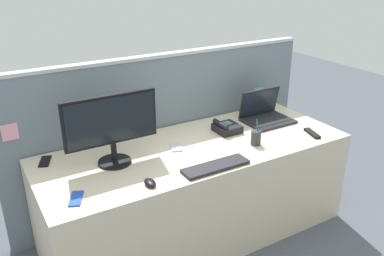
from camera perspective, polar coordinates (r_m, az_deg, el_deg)
name	(u,v)px	position (r m, az deg, el deg)	size (l,w,h in m)	color
ground_plane	(195,231)	(3.17, 0.47, -14.13)	(10.00, 10.00, 0.00)	#4C515B
desk	(196,191)	(2.97, 0.50, -8.73)	(2.15, 0.83, 0.70)	beige
cubicle_divider	(166,133)	(3.19, -3.69, -0.71)	(2.46, 0.08, 1.26)	slate
desktop_monitor	(111,124)	(2.53, -11.20, 0.50)	(0.59, 0.21, 0.45)	black
laptop	(265,114)	(3.27, 10.11, 2.00)	(0.37, 0.29, 0.24)	#232328
desk_phone	(226,128)	(3.03, 4.83, 0.04)	(0.17, 0.18, 0.09)	black
keyboard_main	(216,166)	(2.53, 3.32, -5.38)	(0.44, 0.12, 0.02)	#232328
computer_mouse_right_hand	(150,183)	(2.36, -5.88, -7.61)	(0.06, 0.10, 0.03)	black
pen_cup	(256,138)	(2.84, 8.92, -1.34)	(0.07, 0.07, 0.18)	#333338
cell_phone_blue_case	(76,198)	(2.31, -15.88, -9.45)	(0.06, 0.15, 0.01)	blue
cell_phone_black_slab	(45,161)	(2.76, -19.83, -4.41)	(0.06, 0.15, 0.01)	black
cell_phone_silver_slab	(176,147)	(2.79, -2.24, -2.63)	(0.07, 0.15, 0.01)	#B7BAC1
tv_remote	(312,133)	(3.11, 16.42, -0.71)	(0.04, 0.17, 0.02)	black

